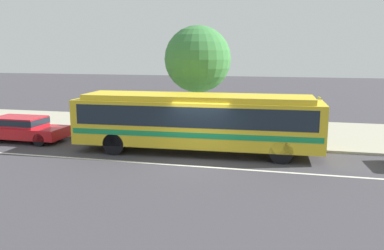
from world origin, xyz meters
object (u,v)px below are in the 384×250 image
object	(u,v)px
sedan_behind_bus	(22,127)
pedestrian_waiting_near_sign	(171,120)
pedestrian_standing_by_tree	(182,118)
pedestrian_walking_along_curb	(181,116)
street_tree_near_stop	(198,59)
bus_stop_sign	(318,115)
transit_bus	(197,119)

from	to	relation	value
sedan_behind_bus	pedestrian_waiting_near_sign	world-z (taller)	pedestrian_waiting_near_sign
sedan_behind_bus	pedestrian_standing_by_tree	distance (m)	8.46
pedestrian_walking_along_curb	street_tree_near_stop	world-z (taller)	street_tree_near_stop
pedestrian_walking_along_curb	pedestrian_standing_by_tree	world-z (taller)	pedestrian_walking_along_curb
bus_stop_sign	sedan_behind_bus	bearing A→B (deg)	-173.35
transit_bus	sedan_behind_bus	distance (m)	9.49
bus_stop_sign	pedestrian_waiting_near_sign	bearing A→B (deg)	-179.70
sedan_behind_bus	pedestrian_walking_along_curb	distance (m)	8.42
transit_bus	pedestrian_standing_by_tree	world-z (taller)	transit_bus
pedestrian_walking_along_curb	street_tree_near_stop	xyz separation A→B (m)	(0.83, 0.46, 3.10)
pedestrian_waiting_near_sign	transit_bus	bearing A→B (deg)	-46.53
pedestrian_waiting_near_sign	pedestrian_standing_by_tree	xyz separation A→B (m)	(0.22, 1.44, -0.11)
pedestrian_walking_along_curb	pedestrian_standing_by_tree	xyz separation A→B (m)	(0.08, -0.10, -0.08)
transit_bus	pedestrian_standing_by_tree	xyz separation A→B (m)	(-1.60, 3.36, -0.54)
pedestrian_standing_by_tree	street_tree_near_stop	xyz separation A→B (m)	(0.75, 0.56, 3.18)
pedestrian_standing_by_tree	street_tree_near_stop	size ratio (longest dim) A/B	0.27
pedestrian_walking_along_curb	bus_stop_sign	size ratio (longest dim) A/B	0.70
sedan_behind_bus	pedestrian_walking_along_curb	xyz separation A→B (m)	(7.76, 3.24, 0.39)
sedan_behind_bus	pedestrian_standing_by_tree	size ratio (longest dim) A/B	2.84
pedestrian_walking_along_curb	transit_bus	bearing A→B (deg)	-64.04
sedan_behind_bus	street_tree_near_stop	xyz separation A→B (m)	(8.60, 3.70, 3.49)
pedestrian_waiting_near_sign	pedestrian_walking_along_curb	xyz separation A→B (m)	(0.14, 1.54, -0.03)
bus_stop_sign	pedestrian_standing_by_tree	bearing A→B (deg)	168.80
bus_stop_sign	street_tree_near_stop	xyz separation A→B (m)	(-6.33, 1.96, 2.54)
transit_bus	pedestrian_standing_by_tree	bearing A→B (deg)	115.46
sedan_behind_bus	bus_stop_sign	world-z (taller)	bus_stop_sign
bus_stop_sign	pedestrian_walking_along_curb	bearing A→B (deg)	168.16
transit_bus	street_tree_near_stop	bearing A→B (deg)	102.25
pedestrian_waiting_near_sign	pedestrian_walking_along_curb	bearing A→B (deg)	84.97
transit_bus	sedan_behind_bus	size ratio (longest dim) A/B	2.52
bus_stop_sign	transit_bus	bearing A→B (deg)	-160.31
transit_bus	bus_stop_sign	world-z (taller)	transit_bus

